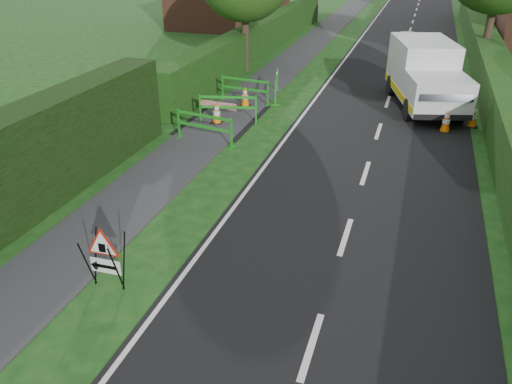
# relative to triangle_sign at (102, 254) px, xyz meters

# --- Properties ---
(ground) EXTENTS (120.00, 120.00, 0.00)m
(ground) POSITION_rel_triangle_sign_xyz_m (1.58, -1.30, -0.78)
(ground) COLOR #134012
(ground) RESTS_ON ground
(road_surface) EXTENTS (6.00, 90.00, 0.02)m
(road_surface) POSITION_rel_triangle_sign_xyz_m (4.08, 33.70, -0.78)
(road_surface) COLOR black
(road_surface) RESTS_ON ground
(footpath) EXTENTS (2.00, 90.00, 0.02)m
(footpath) POSITION_rel_triangle_sign_xyz_m (-1.42, 33.70, -0.78)
(footpath) COLOR #2D2D30
(footpath) RESTS_ON ground
(hedge_west_far) EXTENTS (1.00, 24.00, 1.80)m
(hedge_west_far) POSITION_rel_triangle_sign_xyz_m (-3.42, 20.70, -0.78)
(hedge_west_far) COLOR #14380F
(hedge_west_far) RESTS_ON ground
(hedge_east) EXTENTS (1.20, 50.00, 1.50)m
(hedge_east) POSITION_rel_triangle_sign_xyz_m (8.08, 14.70, -0.78)
(hedge_east) COLOR #14380F
(hedge_east) RESTS_ON ground
(triangle_sign) EXTENTS (0.80, 0.80, 1.12)m
(triangle_sign) POSITION_rel_triangle_sign_xyz_m (0.00, 0.00, 0.00)
(triangle_sign) COLOR black
(triangle_sign) RESTS_ON ground
(works_van) EXTENTS (3.33, 5.57, 2.39)m
(works_van) POSITION_rel_triangle_sign_xyz_m (5.35, 13.65, 0.48)
(works_van) COLOR silver
(works_van) RESTS_ON ground
(traffic_cone_0) EXTENTS (0.38, 0.38, 0.79)m
(traffic_cone_0) POSITION_rel_triangle_sign_xyz_m (6.23, 10.90, -0.39)
(traffic_cone_0) COLOR black
(traffic_cone_0) RESTS_ON ground
(traffic_cone_1) EXTENTS (0.38, 0.38, 0.79)m
(traffic_cone_1) POSITION_rel_triangle_sign_xyz_m (7.13, 11.75, -0.39)
(traffic_cone_1) COLOR black
(traffic_cone_1) RESTS_ON ground
(traffic_cone_2) EXTENTS (0.38, 0.38, 0.79)m
(traffic_cone_2) POSITION_rel_triangle_sign_xyz_m (6.73, 14.38, -0.39)
(traffic_cone_2) COLOR black
(traffic_cone_2) RESTS_ON ground
(traffic_cone_3) EXTENTS (0.38, 0.38, 0.79)m
(traffic_cone_3) POSITION_rel_triangle_sign_xyz_m (-1.51, 9.28, -0.39)
(traffic_cone_3) COLOR black
(traffic_cone_3) RESTS_ON ground
(traffic_cone_4) EXTENTS (0.38, 0.38, 0.79)m
(traffic_cone_4) POSITION_rel_triangle_sign_xyz_m (-1.20, 11.43, -0.39)
(traffic_cone_4) COLOR black
(traffic_cone_4) RESTS_ON ground
(ped_barrier_0) EXTENTS (2.09, 0.68, 1.00)m
(ped_barrier_0) POSITION_rel_triangle_sign_xyz_m (-1.16, 7.40, -0.15)
(ped_barrier_0) COLOR #198D1A
(ped_barrier_0) RESTS_ON ground
(ped_barrier_1) EXTENTS (2.08, 0.85, 1.00)m
(ped_barrier_1) POSITION_rel_triangle_sign_xyz_m (-1.16, 9.51, -0.15)
(ped_barrier_1) COLOR #198D1A
(ped_barrier_1) RESTS_ON ground
(ped_barrier_2) EXTENTS (2.09, 0.59, 1.00)m
(ped_barrier_2) POSITION_rel_triangle_sign_xyz_m (-1.36, 11.89, -0.15)
(ped_barrier_2) COLOR #198D1A
(ped_barrier_2) RESTS_ON ground
(ped_barrier_3) EXTENTS (0.84, 2.08, 1.00)m
(ped_barrier_3) POSITION_rel_triangle_sign_xyz_m (-0.33, 12.85, -0.15)
(ped_barrier_3) COLOR #198D1A
(ped_barrier_3) RESTS_ON ground
(redwhite_plank) EXTENTS (1.50, 0.15, 0.25)m
(redwhite_plank) POSITION_rel_triangle_sign_xyz_m (-1.73, 9.92, -0.78)
(redwhite_plank) COLOR red
(redwhite_plank) RESTS_ON ground
(hatchback_car) EXTENTS (2.18, 3.35, 1.06)m
(hatchback_car) POSITION_rel_triangle_sign_xyz_m (4.31, 24.00, -0.25)
(hatchback_car) COLOR white
(hatchback_car) RESTS_ON ground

